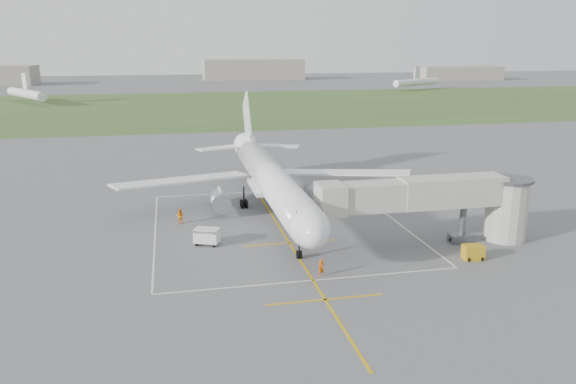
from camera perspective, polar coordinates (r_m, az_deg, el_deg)
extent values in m
plane|color=#5D5D5F|center=(69.04, -1.60, -2.44)|extent=(700.00, 700.00, 0.00)
cube|color=#3D5625|center=(196.32, -8.59, 8.59)|extent=(700.00, 120.00, 0.02)
cube|color=#C99A0B|center=(64.36, -0.79, -3.71)|extent=(0.25, 60.00, 0.01)
cube|color=#C99A0B|center=(47.19, 3.79, -10.85)|extent=(10.00, 0.25, 0.01)
cube|color=#C99A0B|center=(59.73, 0.15, -5.20)|extent=(10.00, 0.25, 0.01)
cube|color=silver|center=(80.43, -3.16, 0.03)|extent=(28.00, 0.20, 0.01)
cube|color=silver|center=(50.70, 2.56, -8.95)|extent=(28.00, 0.20, 0.01)
cube|color=silver|center=(64.25, -13.35, -4.16)|extent=(0.20, 32.00, 0.01)
cube|color=silver|center=(69.21, 10.50, -2.63)|extent=(0.20, 32.00, 0.01)
cylinder|color=white|center=(67.85, -1.63, 1.20)|extent=(3.80, 36.00, 3.80)
ellipsoid|color=white|center=(50.90, 2.05, -3.43)|extent=(3.80, 7.22, 3.80)
cube|color=black|center=(49.75, 2.31, -2.60)|extent=(2.40, 1.60, 0.99)
cone|color=white|center=(87.60, -4.07, 4.51)|extent=(3.80, 6.00, 3.80)
cube|color=white|center=(76.19, 5.34, 1.98)|extent=(17.93, 11.24, 1.23)
cube|color=white|center=(72.86, -10.64, 1.20)|extent=(17.93, 11.24, 1.23)
cube|color=white|center=(71.09, -2.06, 0.53)|extent=(4.20, 8.00, 0.50)
cube|color=white|center=(87.63, -4.19, 7.36)|extent=(0.30, 7.89, 8.65)
cube|color=white|center=(85.91, -3.94, 5.19)|extent=(0.35, 5.00, 1.20)
cube|color=white|center=(87.94, -1.33, 4.72)|extent=(7.85, 5.03, 0.20)
cube|color=white|center=(86.80, -6.80, 4.48)|extent=(7.85, 5.03, 0.20)
cylinder|color=gray|center=(72.17, 2.87, -0.12)|extent=(2.30, 4.20, 2.30)
cube|color=white|center=(71.69, 2.94, 0.44)|extent=(0.25, 2.40, 1.20)
cylinder|color=gray|center=(70.11, -6.98, -0.66)|extent=(2.30, 4.20, 2.30)
cube|color=white|center=(69.62, -6.97, -0.09)|extent=(0.25, 2.40, 1.20)
cylinder|color=black|center=(55.17, 1.14, -5.49)|extent=(0.18, 0.18, 2.60)
cylinder|color=black|center=(55.46, 1.02, -6.37)|extent=(0.28, 0.80, 0.80)
cylinder|color=black|center=(55.51, 1.24, -6.35)|extent=(0.28, 0.80, 0.80)
cylinder|color=black|center=(73.44, -0.02, -0.24)|extent=(0.22, 0.22, 2.80)
cylinder|color=black|center=(73.30, -0.18, -1.02)|extent=(0.32, 0.96, 0.96)
cylinder|color=black|center=(73.41, 0.25, -1.00)|extent=(0.32, 0.96, 0.96)
cylinder|color=black|center=(73.96, -0.29, -0.88)|extent=(0.32, 0.96, 0.96)
cylinder|color=black|center=(74.07, 0.13, -0.85)|extent=(0.32, 0.96, 0.96)
cylinder|color=black|center=(72.50, -4.51, -0.49)|extent=(0.22, 0.22, 2.80)
cylinder|color=black|center=(72.38, -4.68, -1.28)|extent=(0.32, 0.96, 0.96)
cylinder|color=black|center=(72.44, -4.24, -1.25)|extent=(0.32, 0.96, 0.96)
cylinder|color=black|center=(73.04, -4.75, -1.13)|extent=(0.32, 0.96, 0.96)
cylinder|color=black|center=(73.11, -4.32, -1.10)|extent=(0.32, 0.96, 0.96)
cube|color=#A5A295|center=(56.95, 8.54, -0.46)|extent=(11.09, 2.90, 2.80)
cube|color=#A5A295|center=(60.48, 16.30, 0.09)|extent=(11.09, 3.10, 3.00)
cube|color=#A5A295|center=(55.61, 4.34, -0.71)|extent=(2.60, 3.40, 3.00)
cylinder|color=#525559|center=(62.18, 17.32, -3.05)|extent=(0.70, 0.70, 4.20)
cube|color=#525559|center=(62.68, 17.21, -4.48)|extent=(2.60, 1.40, 0.90)
cylinder|color=#A5A295|center=(64.42, 21.29, -1.76)|extent=(4.40, 4.40, 6.40)
cylinder|color=#525559|center=(63.60, 21.57, 1.18)|extent=(5.00, 5.00, 0.30)
cylinder|color=black|center=(62.24, 16.39, -4.65)|extent=(0.70, 0.30, 0.70)
cylinder|color=black|center=(63.19, 18.00, -4.49)|extent=(0.70, 0.30, 0.70)
cube|color=#B78F16|center=(58.02, 18.29, -5.82)|extent=(2.03, 1.40, 1.46)
cylinder|color=black|center=(57.46, 17.87, -6.54)|extent=(0.23, 0.44, 0.43)
cylinder|color=black|center=(58.05, 19.09, -6.43)|extent=(0.23, 0.44, 0.43)
cube|color=silver|center=(59.58, -8.23, -4.53)|extent=(2.95, 2.43, 1.12)
cube|color=silver|center=(59.30, -8.26, -3.74)|extent=(2.95, 2.43, 0.08)
cylinder|color=black|center=(59.32, -9.37, -4.46)|extent=(0.08, 0.08, 1.32)
cylinder|color=black|center=(58.63, -7.50, -4.61)|extent=(0.08, 0.08, 1.32)
cylinder|color=black|center=(60.40, -8.95, -4.09)|extent=(0.08, 0.08, 1.32)
cylinder|color=black|center=(59.72, -7.12, -4.24)|extent=(0.08, 0.08, 1.32)
cylinder|color=black|center=(59.61, -9.22, -5.24)|extent=(0.33, 0.45, 0.41)
cylinder|color=black|center=(59.00, -7.55, -5.38)|extent=(0.33, 0.45, 0.41)
cylinder|color=black|center=(60.60, -8.84, -4.89)|extent=(0.33, 0.45, 0.41)
cylinder|color=black|center=(59.99, -7.20, -5.03)|extent=(0.33, 0.45, 0.41)
imported|color=#E55407|center=(51.34, 3.40, -7.69)|extent=(0.67, 0.54, 1.60)
imported|color=orange|center=(67.17, -10.91, -2.41)|extent=(1.02, 0.89, 1.76)
cube|color=gray|center=(349.08, -3.55, 12.31)|extent=(60.00, 20.00, 12.00)
cube|color=gray|center=(359.12, 16.93, 11.47)|extent=(50.00, 18.00, 8.00)
cylinder|color=white|center=(223.57, -25.08, 9.02)|extent=(18.98, 29.20, 3.20)
cube|color=white|center=(223.27, -25.21, 10.16)|extent=(2.29, 3.60, 5.50)
cylinder|color=white|center=(274.73, 12.96, 10.81)|extent=(29.29, 18.81, 3.20)
cube|color=white|center=(274.49, 13.02, 11.75)|extent=(3.61, 2.27, 5.50)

